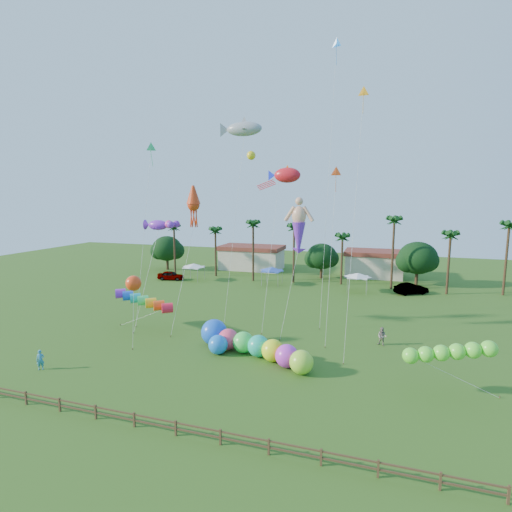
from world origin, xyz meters
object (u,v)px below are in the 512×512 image
(car_b, at_px, (411,289))
(spectator_a, at_px, (40,360))
(car_a, at_px, (171,275))
(blue_ball, at_px, (218,345))
(spectator_b, at_px, (382,336))
(caterpillar_inflatable, at_px, (250,344))

(car_b, bearing_deg, spectator_a, 108.13)
(car_a, bearing_deg, spectator_a, -176.05)
(car_b, distance_m, blue_ball, 35.82)
(car_b, bearing_deg, spectator_b, 138.03)
(caterpillar_inflatable, bearing_deg, spectator_a, -131.45)
(car_a, relative_size, blue_ball, 2.53)
(spectator_a, xyz_separation_m, caterpillar_inflatable, (16.06, 8.46, 0.22))
(car_b, height_order, blue_ball, blue_ball)
(car_b, relative_size, caterpillar_inflatable, 0.41)
(car_a, distance_m, car_b, 40.14)
(car_a, bearing_deg, caterpillar_inflatable, -147.85)
(car_b, distance_m, caterpillar_inflatable, 33.85)
(car_a, bearing_deg, car_b, -96.06)
(car_a, bearing_deg, blue_ball, -152.07)
(car_a, relative_size, spectator_a, 2.68)
(spectator_b, bearing_deg, caterpillar_inflatable, -134.70)
(spectator_a, height_order, blue_ball, blue_ball)
(spectator_b, bearing_deg, car_a, 165.48)
(car_a, height_order, car_b, car_b)
(car_a, xyz_separation_m, spectator_b, (36.14, -21.42, 0.13))
(car_b, xyz_separation_m, spectator_b, (-3.94, -23.56, 0.09))
(spectator_a, xyz_separation_m, spectator_b, (27.69, 14.96, 0.06))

